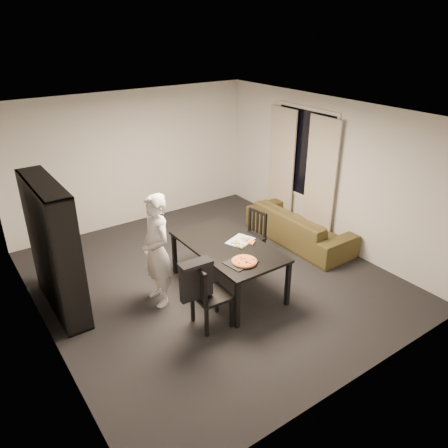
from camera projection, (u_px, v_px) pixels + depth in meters
room at (211, 203)px, 6.44m from camera, size 5.01×5.51×2.61m
window_pane at (305, 154)px, 8.08m from camera, size 0.02×1.40×1.60m
window_frame at (304, 154)px, 8.08m from camera, size 0.03×1.52×1.72m
curtain_left at (320, 180)px, 7.80m from camera, size 0.03×0.70×2.25m
curtain_right at (281, 166)px, 8.58m from camera, size 0.03×0.70×2.25m
bookshelf at (54, 248)px, 5.92m from camera, size 0.35×1.50×1.90m
dining_table at (228, 249)px, 6.46m from camera, size 0.99×1.79×0.75m
chair_left at (205, 292)px, 5.68m from camera, size 0.47×0.47×0.96m
chair_right at (253, 233)px, 7.35m from camera, size 0.47×0.47×0.88m
draped_jacket at (196, 279)px, 5.51m from camera, size 0.45×0.21×0.53m
person at (157, 251)px, 6.09m from camera, size 0.41×0.62×1.67m
baking_tray at (241, 262)px, 5.96m from camera, size 0.44×0.37×0.01m
pepperoni_pizza at (244, 261)px, 5.95m from camera, size 0.35×0.35×0.03m
kitchen_towel at (240, 241)px, 6.55m from camera, size 0.48×0.42×0.01m
pizza_slices at (243, 243)px, 6.47m from camera, size 0.38×0.32×0.01m
sofa at (299, 226)px, 8.02m from camera, size 0.84×2.14×0.63m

